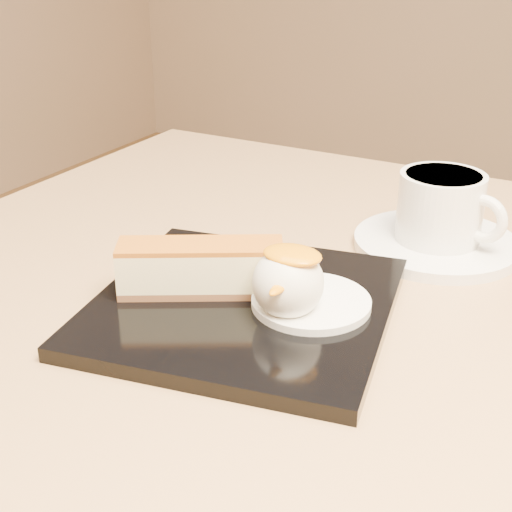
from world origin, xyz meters
The scene contains 9 objects.
table centered at (0.00, 0.00, 0.56)m, with size 0.80×0.80×0.72m.
dessert_plate centered at (-0.04, -0.02, 0.73)m, with size 0.22×0.22×0.01m, color black.
cheesecake centered at (-0.08, -0.02, 0.75)m, with size 0.13×0.09×0.04m.
cream_smear centered at (0.01, 0.00, 0.73)m, with size 0.09×0.09×0.01m, color white.
ice_cream_scoop centered at (0.00, -0.02, 0.76)m, with size 0.05×0.05×0.05m, color white.
mango_sauce centered at (0.00, -0.02, 0.78)m, with size 0.04×0.03×0.01m, color orange.
mint_sprig centered at (-0.02, 0.02, 0.74)m, with size 0.03×0.02×0.00m.
saucer centered at (0.05, 0.17, 0.72)m, with size 0.15×0.15×0.01m, color white.
coffee_cup centered at (0.06, 0.17, 0.76)m, with size 0.10×0.08×0.06m.
Camera 1 is at (0.20, -0.43, 0.99)m, focal length 50.00 mm.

